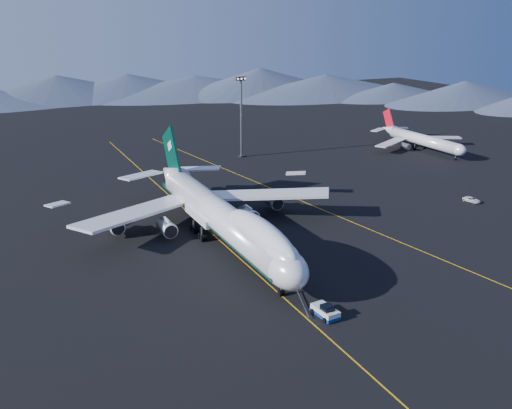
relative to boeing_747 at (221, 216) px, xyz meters
name	(u,v)px	position (x,y,z in m)	size (l,w,h in m)	color
ground	(222,242)	(0.00, -0.03, -5.81)	(500.00, 500.00, 0.00)	black
taxiway_line_main	(222,242)	(0.00, -0.03, -5.80)	(0.25, 220.00, 0.01)	#D19A0C
taxiway_line_side	(319,208)	(30.00, 9.97, -5.80)	(0.25, 200.00, 0.01)	#D19A0C
boeing_747	(221,216)	(0.00, 0.00, 0.00)	(59.62, 72.43, 19.37)	silver
pushback_tug	(325,312)	(3.00, -35.64, -5.12)	(3.22, 5.22, 2.19)	silver
second_jet	(421,139)	(96.06, 49.70, -2.14)	(37.74, 42.64, 12.13)	silver
service_van	(472,200)	(67.54, -2.59, -5.20)	(2.05, 4.44, 1.23)	silver
floodlight_mast	(241,117)	(35.00, 67.42, 7.53)	(3.25, 2.44, 26.34)	black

